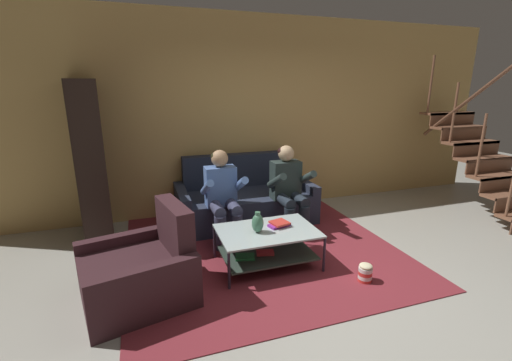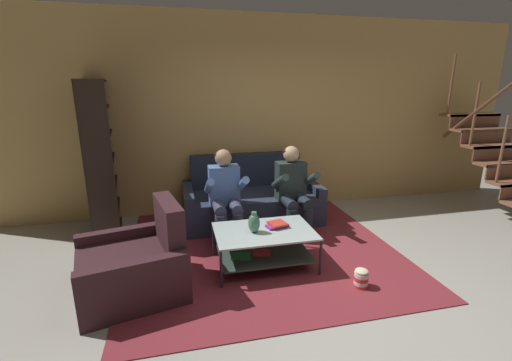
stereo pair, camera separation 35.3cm
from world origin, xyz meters
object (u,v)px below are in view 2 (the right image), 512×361
object	(u,v)px
armchair	(136,266)
vase	(254,223)
coffee_table	(263,242)
popcorn_tub	(361,278)
book_stack	(277,225)
bookshelf	(98,168)
person_seated_left	(225,192)
person_seated_right	(293,187)
couch	(251,200)

from	to	relation	value
armchair	vase	bearing A→B (deg)	8.75
coffee_table	popcorn_tub	bearing A→B (deg)	-37.56
book_stack	bookshelf	xyz separation A→B (m)	(-2.03, 1.38, 0.43)
bookshelf	person_seated_left	bearing A→B (deg)	-22.62
armchair	popcorn_tub	world-z (taller)	armchair
person_seated_right	book_stack	distance (m)	0.86
book_stack	vase	bearing A→B (deg)	-164.44
coffee_table	vase	bearing A→B (deg)	-170.69
coffee_table	vase	world-z (taller)	vase
couch	popcorn_tub	size ratio (longest dim) A/B	9.63
coffee_table	bookshelf	xyz separation A→B (m)	(-1.86, 1.44, 0.59)
person_seated_left	popcorn_tub	size ratio (longest dim) A/B	5.75
couch	book_stack	bearing A→B (deg)	-89.19
person_seated_left	armchair	bearing A→B (deg)	-135.38
coffee_table	vase	size ratio (longest dim) A/B	4.64
person_seated_right	armchair	bearing A→B (deg)	-152.47
person_seated_left	popcorn_tub	bearing A→B (deg)	-51.81
coffee_table	person_seated_left	bearing A→B (deg)	110.46
person_seated_right	book_stack	bearing A→B (deg)	-120.54
person_seated_right	book_stack	size ratio (longest dim) A/B	4.41
coffee_table	bookshelf	size ratio (longest dim) A/B	0.53
coffee_table	bookshelf	bearing A→B (deg)	142.37
vase	armchair	distance (m)	1.22
couch	armchair	xyz separation A→B (m)	(-1.44, -1.55, -0.02)
coffee_table	book_stack	bearing A→B (deg)	19.33
vase	armchair	size ratio (longest dim) A/B	0.21
person_seated_right	armchair	xyz separation A→B (m)	(-1.88, -0.98, -0.36)
person_seated_right	coffee_table	size ratio (longest dim) A/B	1.09
person_seated_left	book_stack	xyz separation A→B (m)	(0.46, -0.72, -0.19)
book_stack	person_seated_right	bearing A→B (deg)	59.46
person_seated_left	armchair	distance (m)	1.44
couch	person_seated_right	xyz separation A→B (m)	(0.44, -0.57, 0.34)
couch	coffee_table	world-z (taller)	couch
person_seated_left	coffee_table	world-z (taller)	person_seated_left
couch	person_seated_left	xyz separation A→B (m)	(-0.44, -0.57, 0.33)
book_stack	armchair	world-z (taller)	armchair
bookshelf	vase	bearing A→B (deg)	-39.64
person_seated_right	couch	bearing A→B (deg)	127.89
book_stack	bookshelf	bearing A→B (deg)	145.92
person_seated_right	coffee_table	distance (m)	1.05
coffee_table	book_stack	world-z (taller)	book_stack
person_seated_left	coffee_table	bearing A→B (deg)	-69.54
couch	popcorn_tub	xyz separation A→B (m)	(0.66, -1.98, -0.19)
popcorn_tub	armchair	bearing A→B (deg)	168.44
person_seated_left	vase	xyz separation A→B (m)	(0.18, -0.80, -0.11)
person_seated_left	bookshelf	bearing A→B (deg)	157.38
book_stack	couch	bearing A→B (deg)	90.81
person_seated_left	book_stack	world-z (taller)	person_seated_left
book_stack	popcorn_tub	xyz separation A→B (m)	(0.65, -0.69, -0.34)
person_seated_left	book_stack	distance (m)	0.88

